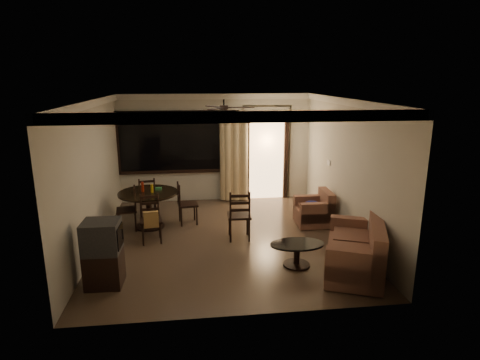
{
  "coord_description": "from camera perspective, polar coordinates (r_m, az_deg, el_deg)",
  "views": [
    {
      "loc": [
        -0.62,
        -7.62,
        3.21
      ],
      "look_at": [
        0.33,
        0.2,
        1.18
      ],
      "focal_mm": 30.0,
      "sensor_mm": 36.0,
      "label": 1
    }
  ],
  "objects": [
    {
      "name": "dining_table",
      "position": [
        8.93,
        -12.88,
        -2.72
      ],
      "size": [
        1.28,
        1.28,
        1.02
      ],
      "rotation": [
        0.0,
        0.0,
        0.14
      ],
      "color": "black",
      "rests_on": "ground"
    },
    {
      "name": "dining_chair_south",
      "position": [
        8.22,
        -12.5,
        -6.6
      ],
      "size": [
        0.47,
        0.52,
        0.95
      ],
      "rotation": [
        0.0,
        0.0,
        0.14
      ],
      "color": "black",
      "rests_on": "ground"
    },
    {
      "name": "coffee_table",
      "position": [
        7.14,
        8.1,
        -9.93
      ],
      "size": [
        0.95,
        0.57,
        0.42
      ],
      "rotation": [
        0.0,
        0.0,
        0.23
      ],
      "color": "black",
      "rests_on": "ground"
    },
    {
      "name": "dining_chair_north",
      "position": [
        9.78,
        -12.98,
        -3.34
      ],
      "size": [
        0.47,
        0.47,
        0.95
      ],
      "rotation": [
        0.0,
        0.0,
        3.28
      ],
      "color": "black",
      "rests_on": "ground"
    },
    {
      "name": "dining_chair_east",
      "position": [
        9.09,
        -7.49,
        -4.45
      ],
      "size": [
        0.47,
        0.47,
        0.95
      ],
      "rotation": [
        0.0,
        0.0,
        1.71
      ],
      "color": "black",
      "rests_on": "ground"
    },
    {
      "name": "dining_chair_west",
      "position": [
        8.98,
        -15.67,
        -5.13
      ],
      "size": [
        0.47,
        0.47,
        0.95
      ],
      "rotation": [
        0.0,
        0.0,
        -1.43
      ],
      "color": "black",
      "rests_on": "ground"
    },
    {
      "name": "sofa",
      "position": [
        7.13,
        16.47,
        -9.76
      ],
      "size": [
        1.45,
        1.87,
        0.89
      ],
      "rotation": [
        0.0,
        0.0,
        -0.39
      ],
      "color": "#4F2F25",
      "rests_on": "ground"
    },
    {
      "name": "tv_cabinet",
      "position": [
        6.71,
        -18.89,
        -9.86
      ],
      "size": [
        0.58,
        0.52,
        1.06
      ],
      "rotation": [
        0.0,
        0.0,
        -0.03
      ],
      "color": "black",
      "rests_on": "ground"
    },
    {
      "name": "armchair",
      "position": [
        9.11,
        10.69,
        -4.36
      ],
      "size": [
        0.77,
        0.77,
        0.75
      ],
      "rotation": [
        0.0,
        0.0,
        -0.02
      ],
      "color": "#4F2F25",
      "rests_on": "ground"
    },
    {
      "name": "side_chair",
      "position": [
        8.17,
        -0.12,
        -6.32
      ],
      "size": [
        0.48,
        0.48,
        1.05
      ],
      "rotation": [
        0.0,
        0.0,
        3.11
      ],
      "color": "black",
      "rests_on": "ground"
    },
    {
      "name": "ground",
      "position": [
        8.29,
        -2.12,
        -8.32
      ],
      "size": [
        5.5,
        5.5,
        0.0
      ],
      "primitive_type": "plane",
      "color": "#7F6651",
      "rests_on": "ground"
    },
    {
      "name": "room_shell",
      "position": [
        9.57,
        0.43,
        6.17
      ],
      "size": [
        5.5,
        6.7,
        5.5
      ],
      "color": "beige",
      "rests_on": "ground"
    }
  ]
}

